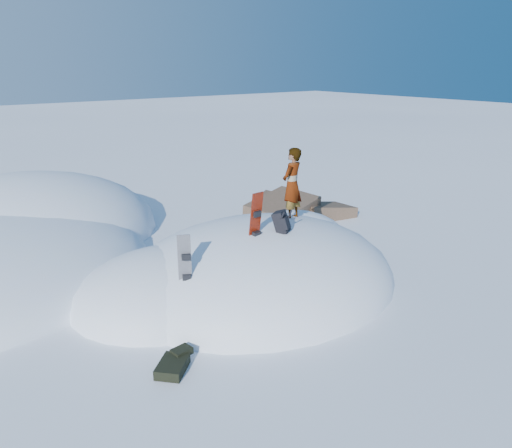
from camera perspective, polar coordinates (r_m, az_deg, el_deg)
ground at (r=12.31m, az=0.51°, el=-6.68°), size 120.00×120.00×0.00m
snow_mound at (r=12.39m, az=-0.81°, el=-6.51°), size 8.00×6.00×3.00m
rock_outcrop at (r=16.69m, az=4.18°, el=0.09°), size 4.68×4.41×1.68m
snowboard_red at (r=11.13m, az=-0.08°, el=-0.24°), size 0.32×0.27×1.62m
snowboard_dark at (r=10.11m, az=-8.07°, el=-5.12°), size 0.31×0.27×1.44m
backpack at (r=11.35m, az=2.98°, el=0.21°), size 0.50×0.55×0.59m
gear_pile at (r=9.18m, az=-9.36°, el=-15.51°), size 0.89×0.78×0.23m
person at (r=12.45m, az=4.13°, el=4.53°), size 0.78×0.64×1.84m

